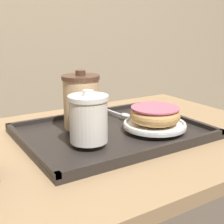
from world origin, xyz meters
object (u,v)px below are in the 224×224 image
at_px(coffee_cup_rear, 81,101).
at_px(spoon, 120,114).
at_px(coffee_cup_front, 89,118).
at_px(donut_chocolate_glazed, 155,114).

bearing_deg(coffee_cup_rear, spoon, 14.63).
xyz_separation_m(coffee_cup_rear, spoon, (0.15, 0.04, -0.06)).
bearing_deg(coffee_cup_front, donut_chocolate_glazed, 0.09).
bearing_deg(donut_chocolate_glazed, coffee_cup_rear, 147.75).
height_order(coffee_cup_front, donut_chocolate_glazed, coffee_cup_front).
xyz_separation_m(coffee_cup_rear, donut_chocolate_glazed, (0.16, -0.10, -0.04)).
height_order(coffee_cup_rear, donut_chocolate_glazed, coffee_cup_rear).
relative_size(coffee_cup_front, donut_chocolate_glazed, 0.91).
bearing_deg(coffee_cup_front, coffee_cup_rear, 71.73).
bearing_deg(coffee_cup_front, spoon, 37.95).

